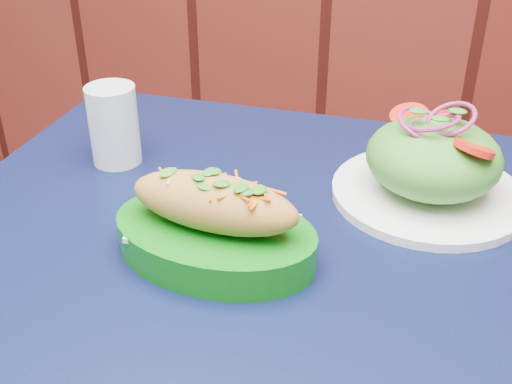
% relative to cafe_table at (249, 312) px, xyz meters
% --- Properties ---
extents(cafe_table, '(0.84, 0.84, 0.75)m').
position_rel_cafe_table_xyz_m(cafe_table, '(0.00, 0.00, 0.00)').
color(cafe_table, black).
rests_on(cafe_table, ground).
extents(banh_mi_basket, '(0.24, 0.16, 0.11)m').
position_rel_cafe_table_xyz_m(banh_mi_basket, '(-0.03, -0.02, 0.13)').
color(banh_mi_basket, '#0D6D11').
rests_on(banh_mi_basket, cafe_table).
extents(salad_plate, '(0.24, 0.24, 0.12)m').
position_rel_cafe_table_xyz_m(salad_plate, '(0.18, 0.19, 0.14)').
color(salad_plate, white).
rests_on(salad_plate, cafe_table).
extents(water_glass, '(0.07, 0.07, 0.11)m').
position_rel_cafe_table_xyz_m(water_glass, '(-0.25, 0.15, 0.14)').
color(water_glass, silver).
rests_on(water_glass, cafe_table).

